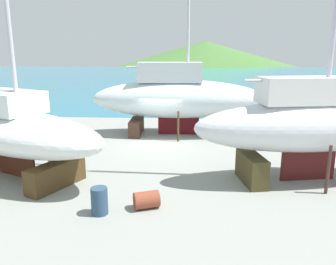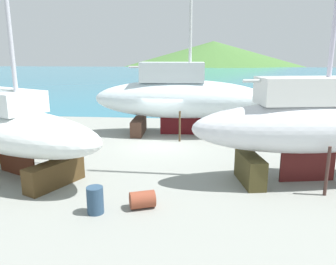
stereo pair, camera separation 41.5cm
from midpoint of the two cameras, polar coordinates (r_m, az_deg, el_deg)
The scene contains 12 objects.
ground_plane at distance 16.31m, azimuth -1.86°, elevation -4.89°, with size 43.45×43.45×0.00m, color gray.
sea_water at distance 76.57m, azimuth 3.78°, elevation 9.63°, with size 147.80×100.31×0.01m, color teal.
headland_hill at distance 155.96m, azimuth 7.79°, elevation 11.51°, with size 148.33×148.33×20.51m, color #477435.
sailboat_large_starboard at distance 15.33m, azimuth -24.42°, elevation 0.51°, with size 9.95×7.00×14.31m.
sailboat_small_center at distance 21.12m, azimuth 2.65°, elevation 6.09°, with size 11.00×3.65×17.38m.
sailboat_far_slipway at distance 14.39m, azimuth 24.06°, elevation 1.22°, with size 9.91×4.18×17.30m.
barrel_blue_faded at distance 23.74m, azimuth -26.10°, elevation 0.53°, with size 0.66×0.66×0.75m, color brown.
barrel_by_slipway at distance 20.54m, azimuth 22.20°, elevation -1.16°, with size 0.60×0.60×0.84m, color brown.
barrel_tipped_right at distance 25.46m, azimuth -26.16°, elevation 1.18°, with size 0.63×0.63×0.83m, color brown.
barrel_rust_mid at distance 11.30m, azimuth -11.34°, elevation -11.31°, with size 0.55×0.55×0.90m, color navy.
barrel_rust_far at distance 11.52m, azimuth -3.37°, elevation -11.42°, with size 0.59×0.59×0.84m, color brown.
timber_short_skew at distance 21.13m, azimuth 25.80°, elevation -1.69°, with size 1.98×0.21×0.19m, color brown.
Camera 2 is at (2.13, -18.30, 5.15)m, focal length 35.54 mm.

